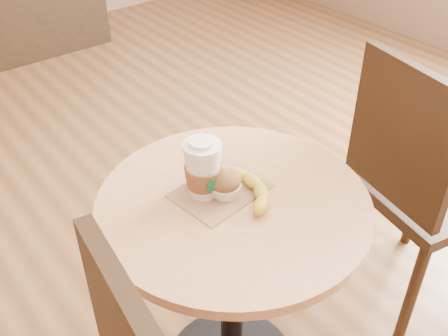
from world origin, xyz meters
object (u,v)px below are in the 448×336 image
(coffee_cup, at_px, (203,171))
(chair_right, at_px, (419,182))
(cafe_table, at_px, (233,256))
(muffin, at_px, (225,184))
(banana, at_px, (236,186))

(coffee_cup, bearing_deg, chair_right, -7.65)
(cafe_table, xyz_separation_m, chair_right, (0.70, -0.13, 0.01))
(chair_right, distance_m, muffin, 0.77)
(cafe_table, distance_m, chair_right, 0.71)
(chair_right, bearing_deg, banana, 89.18)
(chair_right, distance_m, coffee_cup, 0.82)
(chair_right, xyz_separation_m, banana, (-0.68, 0.15, 0.22))
(cafe_table, height_order, coffee_cup, coffee_cup)
(chair_right, relative_size, banana, 3.72)
(chair_right, bearing_deg, coffee_cup, 86.58)
(muffin, height_order, banana, muffin)
(chair_right, relative_size, muffin, 11.44)
(coffee_cup, height_order, banana, coffee_cup)
(chair_right, height_order, muffin, chair_right)
(coffee_cup, bearing_deg, cafe_table, -49.45)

